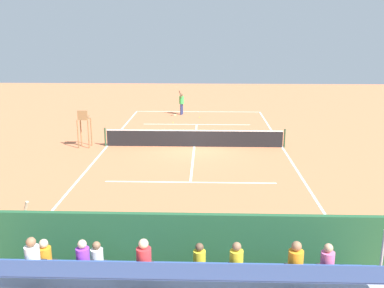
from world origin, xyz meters
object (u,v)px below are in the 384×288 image
Objects in this scene: umpire_chair at (84,124)px; tennis_ball_near at (173,123)px; tennis_racket at (175,115)px; tennis_ball_far at (200,117)px; tennis_net at (194,138)px; equipment_bag at (236,267)px; courtside_bench at (303,253)px; bleacher_stand at (174,280)px; line_judge at (23,235)px; tennis_player at (182,102)px.

umpire_chair reaches higher than tennis_ball_near.
tennis_ball_near is (-4.49, -6.78, -1.28)m from umpire_chair.
tennis_racket is 2.16m from tennis_ball_far.
tennis_ball_far is at bearing -91.06° from tennis_net.
courtside_bench is at bearing -175.98° from equipment_bag.
courtside_bench is 23.30m from tennis_racket.
umpire_chair is at bearing 54.14° from tennis_ball_far.
tennis_ball_near reaches higher than tennis_racket.
umpire_chair is at bearing 56.49° from tennis_ball_near.
tennis_racket is at bearing -86.00° from bleacher_stand.
equipment_bag is 21.94m from tennis_ball_far.
bleacher_stand is 4.70× the size of line_judge.
equipment_bag is (-1.55, -1.98, -0.79)m from bleacher_stand.
line_judge is at bearing 82.38° from tennis_ball_near.
tennis_racket is 22.95m from line_judge.
tennis_ball_near is 0.03× the size of line_judge.
courtside_bench is at bearing 104.11° from tennis_net.
tennis_player is at bearing -83.15° from equipment_bag.
tennis_racket is (1.74, -24.83, -0.96)m from bleacher_stand.
tennis_ball_near is at bearing -97.62° from line_judge.
courtside_bench is at bearing 98.31° from tennis_ball_far.
line_judge is (5.86, -0.08, 0.84)m from equipment_bag.
courtside_bench is (-9.54, 12.97, -0.76)m from umpire_chair.
bleacher_stand reaches higher than tennis_net.
bleacher_stand is 21.95m from tennis_ball_near.
bleacher_stand is (0.04, 15.38, 0.47)m from tennis_net.
umpire_chair reaches higher than tennis_racket.
courtside_bench reaches higher than tennis_ball_far.
tennis_net is at bearing -177.26° from umpire_chair.
tennis_player is (2.78, -23.10, 0.84)m from equipment_bag.
tennis_net is at bearing -75.89° from courtside_bench.
courtside_bench is (-3.38, -2.11, -0.41)m from bleacher_stand.
line_judge is at bearing -0.76° from equipment_bag.
bleacher_stand is 137.27× the size of tennis_ball_far.
umpire_chair is at bearing -81.95° from line_judge.
line_judge is (4.36, 13.32, 0.51)m from tennis_net.
courtside_bench is 7.71m from line_judge.
tennis_net is 6.26m from umpire_chair.
tennis_net is 4.81× the size of umpire_chair.
umpire_chair is 3.88× the size of tennis_racket.
line_judge reaches higher than tennis_racket.
tennis_ball_near is at bearing -75.68° from courtside_bench.
tennis_ball_far is at bearing -132.81° from tennis_ball_near.
bleacher_stand reaches higher than tennis_ball_far.
umpire_chair is 32.42× the size of tennis_ball_near.
umpire_chair is 15.24m from equipment_bag.
bleacher_stand is at bearing 94.00° from tennis_racket.
line_judge is (4.51, 21.82, 0.98)m from tennis_ball_far.
tennis_ball_far is at bearing 139.82° from tennis_player.
courtside_bench is 1.87m from equipment_bag.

